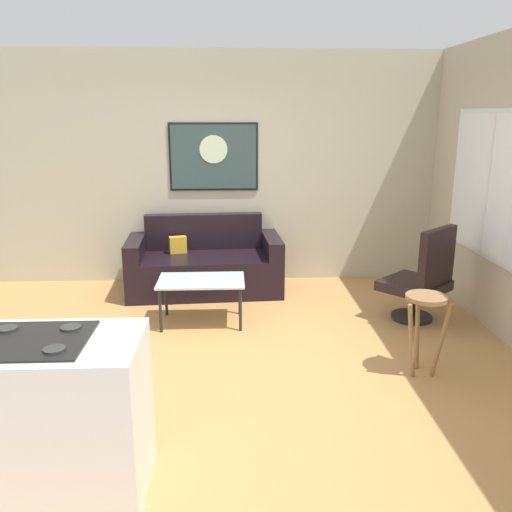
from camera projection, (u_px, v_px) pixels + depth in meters
name	position (u px, v px, depth m)	size (l,w,h in m)	color
ground	(224.00, 365.00, 4.54)	(6.40, 6.40, 0.04)	#B98449
back_wall	(225.00, 169.00, 6.52)	(6.40, 0.05, 2.80)	#B6B196
couch	(205.00, 266.00, 6.33)	(1.83, 0.96, 0.88)	black
coffee_table	(201.00, 284.00, 5.30)	(0.86, 0.54, 0.46)	silver
armchair	(423.00, 278.00, 5.33)	(0.82, 0.82, 0.99)	black
bar_stool	(425.00, 314.00, 4.21)	(0.37, 0.37, 0.67)	olive
wall_painting	(214.00, 157.00, 6.43)	(1.08, 0.03, 0.81)	black
window	(489.00, 184.00, 5.16)	(0.03, 1.64, 1.44)	silver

